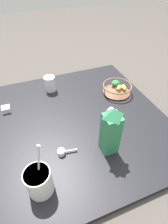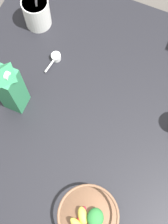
{
  "view_description": "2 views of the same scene",
  "coord_description": "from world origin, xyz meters",
  "views": [
    {
      "loc": [
        0.23,
        0.74,
        0.81
      ],
      "look_at": [
        -0.05,
        0.02,
        0.09
      ],
      "focal_mm": 28.0,
      "sensor_mm": 36.0,
      "label": 1
    },
    {
      "loc": [
        -0.39,
        -0.14,
        1.2
      ],
      "look_at": [
        -0.05,
        0.0,
        0.12
      ],
      "focal_mm": 50.0,
      "sensor_mm": 36.0,
      "label": 2
    }
  ],
  "objects": [
    {
      "name": "ground_plane",
      "position": [
        0.0,
        0.0,
        0.0
      ],
      "size": [
        6.0,
        6.0,
        0.0
      ],
      "primitive_type": "plane",
      "color": "#4C4742"
    },
    {
      "name": "countertop",
      "position": [
        0.0,
        0.0,
        0.02
      ],
      "size": [
        1.11,
        1.11,
        0.03
      ],
      "color": "black",
      "rests_on": "ground_plane"
    },
    {
      "name": "fruit_bowl",
      "position": [
        -0.38,
        -0.15,
        0.07
      ],
      "size": [
        0.21,
        0.21,
        0.09
      ],
      "color": "brown",
      "rests_on": "countertop"
    },
    {
      "name": "milk_carton",
      "position": [
        -0.09,
        0.27,
        0.18
      ],
      "size": [
        0.08,
        0.08,
        0.28
      ],
      "color": "#338C59",
      "rests_on": "countertop"
    },
    {
      "name": "yogurt_tub",
      "position": [
        0.28,
        0.36,
        0.11
      ],
      "size": [
        0.11,
        0.11,
        0.25
      ],
      "color": "white",
      "rests_on": "countertop"
    },
    {
      "name": "measuring_scoop",
      "position": [
        0.15,
        0.21,
        0.05
      ],
      "size": [
        0.1,
        0.04,
        0.03
      ],
      "color": "white",
      "rests_on": "countertop"
    }
  ]
}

